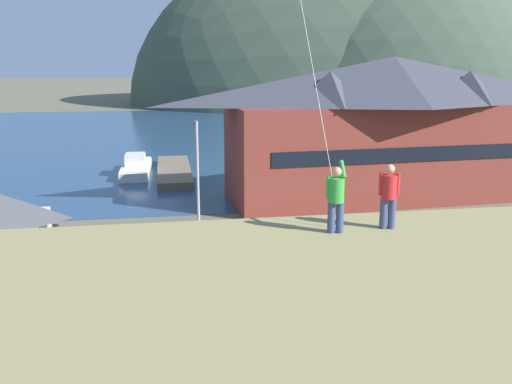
% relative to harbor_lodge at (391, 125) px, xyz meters
% --- Properties ---
extents(ground_plane, '(600.00, 600.00, 0.00)m').
position_rel_harbor_lodge_xyz_m(ground_plane, '(-13.62, -20.93, -6.00)').
color(ground_plane, '#66604C').
extents(parking_lot_pad, '(40.00, 20.00, 0.10)m').
position_rel_harbor_lodge_xyz_m(parking_lot_pad, '(-13.62, -15.93, -5.95)').
color(parking_lot_pad, gray).
rests_on(parking_lot_pad, ground).
extents(bay_water, '(360.00, 84.00, 0.03)m').
position_rel_harbor_lodge_xyz_m(bay_water, '(-13.62, 39.07, -5.98)').
color(bay_water, navy).
rests_on(bay_water, ground).
extents(far_hill_west_ridge, '(117.35, 70.21, 83.67)m').
position_rel_harbor_lodge_xyz_m(far_hill_west_ridge, '(32.54, 97.88, -6.00)').
color(far_hill_west_ridge, '#42513D').
rests_on(far_hill_west_ridge, ground).
extents(far_hill_east_peak, '(81.40, 75.45, 71.92)m').
position_rel_harbor_lodge_xyz_m(far_hill_east_peak, '(39.26, 94.49, -6.00)').
color(far_hill_east_peak, '#42513D').
rests_on(far_hill_east_peak, ground).
extents(harbor_lodge, '(28.02, 10.68, 11.36)m').
position_rel_harbor_lodge_xyz_m(harbor_lodge, '(0.00, 0.00, 0.00)').
color(harbor_lodge, brown).
rests_on(harbor_lodge, ground).
extents(wharf_dock, '(3.20, 13.88, 0.70)m').
position_rel_harbor_lodge_xyz_m(wharf_dock, '(-17.29, 12.02, -5.65)').
color(wharf_dock, '#70604C').
rests_on(wharf_dock, ground).
extents(moored_boat_wharfside, '(2.87, 8.29, 2.16)m').
position_rel_harbor_lodge_xyz_m(moored_boat_wharfside, '(-20.97, 12.69, -5.27)').
color(moored_boat_wharfside, silver).
rests_on(moored_boat_wharfside, ground).
extents(parked_car_back_row_right, '(4.36, 2.38, 1.82)m').
position_rel_harbor_lodge_xyz_m(parked_car_back_row_right, '(-20.53, -14.49, -4.93)').
color(parked_car_back_row_right, red).
rests_on(parked_car_back_row_right, parking_lot_pad).
extents(parked_car_corner_spot, '(4.33, 2.32, 1.82)m').
position_rel_harbor_lodge_xyz_m(parked_car_corner_spot, '(-17.17, -19.68, -4.93)').
color(parked_car_corner_spot, slate).
rests_on(parked_car_corner_spot, parking_lot_pad).
extents(parked_car_mid_row_center, '(4.29, 2.24, 1.82)m').
position_rel_harbor_lodge_xyz_m(parked_car_mid_row_center, '(-1.45, -13.89, -4.93)').
color(parked_car_mid_row_center, '#B28923').
rests_on(parked_car_mid_row_center, parking_lot_pad).
extents(parked_car_front_row_silver, '(4.27, 2.19, 1.82)m').
position_rel_harbor_lodge_xyz_m(parked_car_front_row_silver, '(-8.77, -19.95, -4.93)').
color(parked_car_front_row_silver, black).
rests_on(parked_car_front_row_silver, parking_lot_pad).
extents(parked_car_back_row_left, '(4.33, 2.31, 1.82)m').
position_rel_harbor_lodge_xyz_m(parked_car_back_row_left, '(-9.74, -14.46, -4.93)').
color(parked_car_back_row_left, '#236633').
rests_on(parked_car_back_row_left, parking_lot_pad).
extents(parking_light_pole, '(0.24, 0.78, 7.62)m').
position_rel_harbor_lodge_xyz_m(parking_light_pole, '(-16.22, -10.37, -1.54)').
color(parking_light_pole, '#ADADB2').
rests_on(parking_light_pole, parking_lot_pad).
extents(person_kite_flyer, '(0.56, 0.64, 1.86)m').
position_rel_harbor_lodge_xyz_m(person_kite_flyer, '(-13.73, -29.36, 1.84)').
color(person_kite_flyer, '#384770').
rests_on(person_kite_flyer, grassy_hill_foreground).
extents(person_companion, '(0.54, 0.40, 1.74)m').
position_rel_harbor_lodge_xyz_m(person_companion, '(-12.25, -29.22, 1.82)').
color(person_companion, '#384770').
rests_on(person_companion, grassy_hill_foreground).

